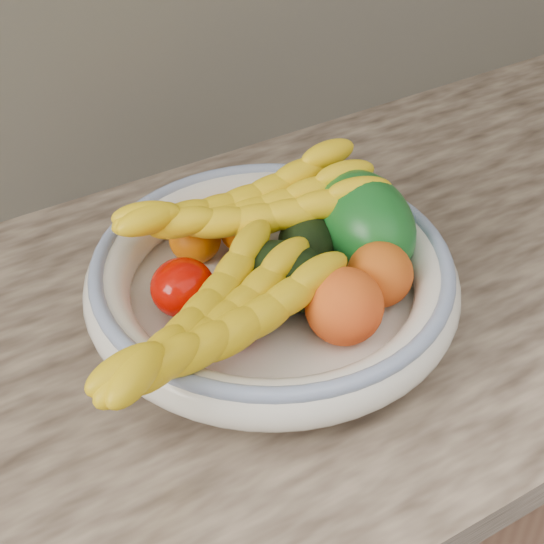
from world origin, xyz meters
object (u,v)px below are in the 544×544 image
at_px(green_mango, 363,222).
at_px(banana_bunch_back, 249,214).
at_px(banana_bunch_front, 215,329).
at_px(fruit_bowl, 272,280).

height_order(green_mango, banana_bunch_back, green_mango).
bearing_deg(banana_bunch_back, banana_bunch_front, -121.80).
xyz_separation_m(fruit_bowl, green_mango, (0.12, 0.00, 0.03)).
bearing_deg(fruit_bowl, banana_bunch_front, -146.68).
bearing_deg(fruit_bowl, green_mango, 2.33).
height_order(green_mango, banana_bunch_front, green_mango).
bearing_deg(banana_bunch_front, banana_bunch_back, 26.49).
relative_size(banana_bunch_back, banana_bunch_front, 1.00).
height_order(banana_bunch_back, banana_bunch_front, banana_bunch_back).
distance_m(fruit_bowl, banana_bunch_back, 0.08).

